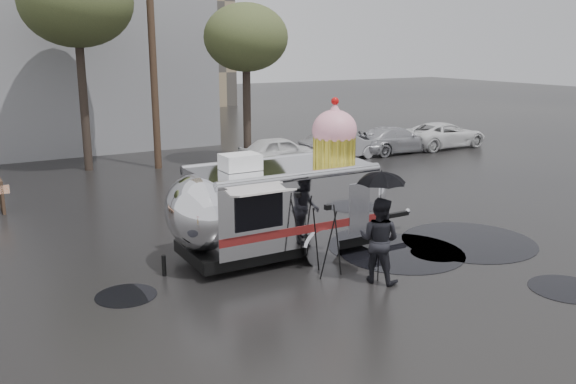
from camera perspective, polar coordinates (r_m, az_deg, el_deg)
ground at (r=11.67m, az=-1.72°, el=-10.92°), size 120.00×120.00×0.00m
puddles at (r=15.06m, az=13.56°, el=-5.50°), size 10.71×5.71×0.01m
utility_pole at (r=24.52m, az=-12.57°, el=12.84°), size 1.60×0.28×9.00m
tree_mid at (r=24.90m, az=-19.23°, el=16.40°), size 4.20×4.20×8.03m
tree_right at (r=24.91m, az=-3.97°, el=14.14°), size 3.36×3.36×6.42m
parked_cars at (r=27.48m, az=8.04°, el=4.92°), size 13.20×1.90×1.50m
airstream_trailer at (r=14.23m, az=-0.38°, el=-0.77°), size 6.89×2.61×3.71m
person_right at (r=12.79m, az=8.53°, el=-4.46°), size 0.86×0.99×1.81m
umbrella_black at (r=12.50m, az=8.70°, el=0.18°), size 1.23×1.23×2.39m
tripod at (r=13.02m, az=3.70°, el=-3.84°), size 0.57×0.65×1.57m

